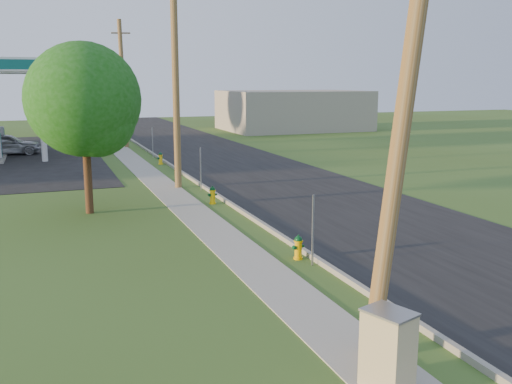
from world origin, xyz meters
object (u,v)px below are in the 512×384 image
at_px(hydrant_near, 298,247).
at_px(hydrant_mid, 213,195).
at_px(hydrant_far, 161,158).
at_px(car_silver, 7,144).
at_px(utility_pole_far, 123,84).
at_px(price_pylon, 80,73).
at_px(utility_cabinet, 388,350).
at_px(utility_pole_near, 406,96).
at_px(tree_verge, 87,104).
at_px(tree_lot, 68,86).
at_px(utility_pole_mid, 176,83).

relative_size(hydrant_near, hydrant_mid, 0.96).
bearing_deg(hydrant_far, car_silver, 137.67).
xyz_separation_m(utility_pole_far, price_pylon, (-3.90, -12.50, 0.63)).
bearing_deg(utility_pole_far, utility_cabinet, -91.31).
bearing_deg(hydrant_near, utility_cabinet, -102.76).
height_order(utility_pole_near, car_silver, utility_pole_near).
distance_m(tree_verge, tree_lot, 30.38).
xyz_separation_m(utility_pole_near, car_silver, (-8.29, 34.15, -4.06)).
height_order(tree_lot, hydrant_far, tree_lot).
xyz_separation_m(tree_verge, tree_lot, (0.75, 30.36, 0.42)).
height_order(utility_pole_near, hydrant_far, utility_pole_near).
xyz_separation_m(utility_pole_near, hydrant_mid, (0.51, 13.92, -4.43)).
bearing_deg(hydrant_near, utility_pole_far, 91.36).
height_order(utility_pole_mid, utility_pole_far, utility_pole_mid).
xyz_separation_m(utility_pole_far, tree_verge, (-4.33, -22.09, -0.62)).
distance_m(tree_verge, hydrant_far, 13.59).
distance_m(utility_pole_near, car_silver, 35.37).
relative_size(utility_pole_mid, price_pylon, 1.43).
xyz_separation_m(utility_pole_mid, price_pylon, (-3.90, 5.50, 0.48)).
bearing_deg(price_pylon, tree_verge, -92.55).
relative_size(tree_verge, hydrant_mid, 8.59).
bearing_deg(price_pylon, tree_lot, 89.10).
distance_m(hydrant_mid, hydrant_far, 12.02).
height_order(tree_verge, hydrant_near, tree_verge).
relative_size(utility_pole_far, tree_lot, 1.33).
distance_m(utility_pole_near, hydrant_mid, 14.62).
xyz_separation_m(tree_verge, car_silver, (-3.96, 20.24, -3.44)).
xyz_separation_m(utility_pole_far, hydrant_mid, (0.51, -22.08, -4.43)).
bearing_deg(utility_pole_far, hydrant_far, -85.93).
distance_m(utility_pole_far, utility_cabinet, 37.30).
height_order(utility_pole_far, hydrant_near, utility_pole_far).
bearing_deg(utility_pole_near, tree_verge, 107.28).
height_order(utility_pole_mid, hydrant_near, utility_pole_mid).
relative_size(utility_pole_near, tree_verge, 1.46).
bearing_deg(tree_verge, utility_pole_far, 78.92).
relative_size(tree_verge, car_silver, 1.49).
xyz_separation_m(hydrant_far, utility_cabinet, (-1.56, -27.00, 0.31)).
distance_m(utility_pole_near, tree_lot, 44.42).
height_order(tree_verge, car_silver, tree_verge).
xyz_separation_m(utility_pole_near, utility_cabinet, (-0.85, -1.06, -4.11)).
bearing_deg(car_silver, utility_pole_mid, -152.97).
relative_size(utility_pole_near, hydrant_near, 13.12).
distance_m(utility_pole_mid, car_silver, 18.63).
height_order(tree_verge, tree_lot, tree_lot).
bearing_deg(utility_pole_mid, tree_lot, 97.74).
bearing_deg(utility_cabinet, tree_verge, 103.08).
xyz_separation_m(utility_pole_mid, hydrant_far, (0.72, 7.94, -4.58)).
relative_size(tree_lot, hydrant_far, 9.25).
relative_size(utility_pole_mid, utility_cabinet, 7.12).
bearing_deg(utility_pole_mid, car_silver, 117.18).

